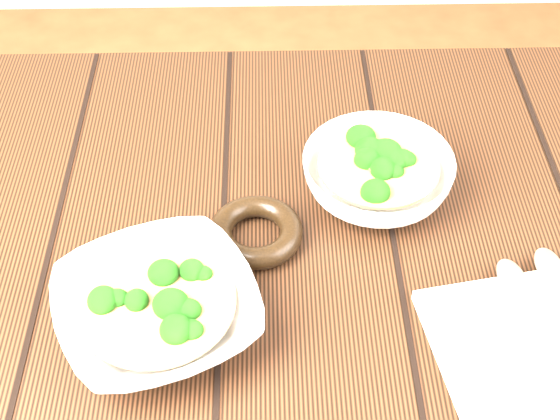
{
  "coord_description": "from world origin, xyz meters",
  "views": [
    {
      "loc": [
        0.03,
        -0.59,
        1.43
      ],
      "look_at": [
        0.05,
        0.02,
        0.8
      ],
      "focal_mm": 50.0,
      "sensor_mm": 36.0,
      "label": 1
    }
  ],
  "objects_px": {
    "table": "(243,314)",
    "napkin": "(554,351)",
    "soup_bowl_front": "(158,309)",
    "soup_bowl_back": "(377,175)",
    "trivet": "(256,232)"
  },
  "relations": [
    {
      "from": "table",
      "to": "napkin",
      "type": "xyz_separation_m",
      "value": [
        0.32,
        -0.15,
        0.13
      ]
    },
    {
      "from": "soup_bowl_front",
      "to": "soup_bowl_back",
      "type": "relative_size",
      "value": 1.4
    },
    {
      "from": "table",
      "to": "soup_bowl_front",
      "type": "relative_size",
      "value": 4.45
    },
    {
      "from": "trivet",
      "to": "napkin",
      "type": "xyz_separation_m",
      "value": [
        0.31,
        -0.17,
        -0.01
      ]
    },
    {
      "from": "soup_bowl_back",
      "to": "table",
      "type": "bearing_deg",
      "value": -150.95
    },
    {
      "from": "soup_bowl_front",
      "to": "trivet",
      "type": "xyz_separation_m",
      "value": [
        0.1,
        0.12,
        -0.01
      ]
    },
    {
      "from": "soup_bowl_back",
      "to": "napkin",
      "type": "relative_size",
      "value": 0.8
    },
    {
      "from": "napkin",
      "to": "soup_bowl_front",
      "type": "bearing_deg",
      "value": 163.26
    },
    {
      "from": "trivet",
      "to": "napkin",
      "type": "distance_m",
      "value": 0.35
    },
    {
      "from": "napkin",
      "to": "trivet",
      "type": "bearing_deg",
      "value": 141.39
    },
    {
      "from": "table",
      "to": "soup_bowl_back",
      "type": "distance_m",
      "value": 0.24
    },
    {
      "from": "trivet",
      "to": "soup_bowl_front",
      "type": "bearing_deg",
      "value": -130.77
    },
    {
      "from": "table",
      "to": "soup_bowl_back",
      "type": "xyz_separation_m",
      "value": [
        0.17,
        0.09,
        0.15
      ]
    },
    {
      "from": "trivet",
      "to": "napkin",
      "type": "relative_size",
      "value": 0.46
    },
    {
      "from": "table",
      "to": "trivet",
      "type": "height_order",
      "value": "trivet"
    }
  ]
}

